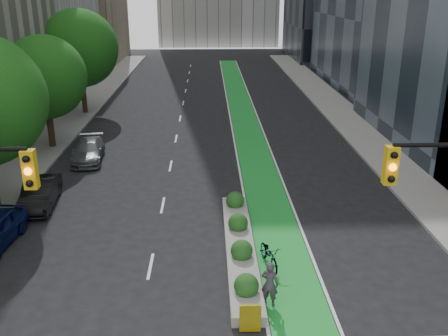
{
  "coord_description": "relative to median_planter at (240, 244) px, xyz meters",
  "views": [
    {
      "loc": [
        -0.09,
        -11.69,
        10.69
      ],
      "look_at": [
        0.59,
        9.31,
        3.0
      ],
      "focal_mm": 40.0,
      "sensor_mm": 36.0,
      "label": 1
    }
  ],
  "objects": [
    {
      "name": "sidewalk_left",
      "position": [
        -13.0,
        17.96,
        -0.3
      ],
      "size": [
        3.6,
        90.0,
        0.15
      ],
      "primitive_type": "cube",
      "color": "gray",
      "rests_on": "ground"
    },
    {
      "name": "sidewalk_right",
      "position": [
        10.6,
        17.96,
        -0.3
      ],
      "size": [
        3.6,
        90.0,
        0.15
      ],
      "primitive_type": "cube",
      "color": "gray",
      "rests_on": "ground"
    },
    {
      "name": "bike_lane_paint",
      "position": [
        1.8,
        22.96,
        -0.37
      ],
      "size": [
        2.2,
        70.0,
        0.01
      ],
      "primitive_type": "cube",
      "color": "green",
      "rests_on": "ground"
    },
    {
      "name": "tree_midfar",
      "position": [
        -12.2,
        14.96,
        4.57
      ],
      "size": [
        5.6,
        5.6,
        7.76
      ],
      "color": "black",
      "rests_on": "ground"
    },
    {
      "name": "tree_far",
      "position": [
        -12.2,
        24.96,
        5.32
      ],
      "size": [
        6.6,
        6.6,
        9.0
      ],
      "color": "black",
      "rests_on": "ground"
    },
    {
      "name": "median_planter",
      "position": [
        0.0,
        0.0,
        0.0
      ],
      "size": [
        1.2,
        10.26,
        1.1
      ],
      "color": "gray",
      "rests_on": "ground"
    },
    {
      "name": "bicycle",
      "position": [
        1.11,
        -1.14,
        0.15
      ],
      "size": [
        1.1,
        2.09,
        1.04
      ],
      "primitive_type": "imported",
      "rotation": [
        0.0,
        0.0,
        0.21
      ],
      "color": "gray",
      "rests_on": "ground"
    },
    {
      "name": "cyclist",
      "position": [
        0.8,
        -3.76,
        0.49
      ],
      "size": [
        0.74,
        0.63,
        1.71
      ],
      "primitive_type": "imported",
      "rotation": [
        0.0,
        0.0,
        2.72
      ],
      "color": "#39343F",
      "rests_on": "ground"
    },
    {
      "name": "parked_car_left_mid",
      "position": [
        -9.96,
        5.09,
        0.32
      ],
      "size": [
        1.85,
        4.34,
        1.39
      ],
      "primitive_type": "imported",
      "rotation": [
        0.0,
        0.0,
        0.09
      ],
      "color": "black",
      "rests_on": "ground"
    },
    {
      "name": "parked_car_left_far",
      "position": [
        -9.07,
        12.19,
        0.28
      ],
      "size": [
        2.26,
        4.65,
        1.3
      ],
      "primitive_type": "imported",
      "rotation": [
        0.0,
        0.0,
        0.1
      ],
      "color": "#5D6062",
      "rests_on": "ground"
    }
  ]
}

